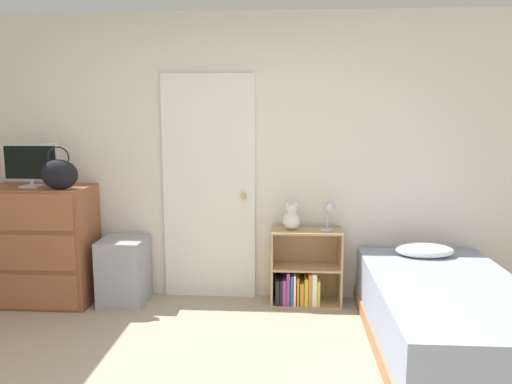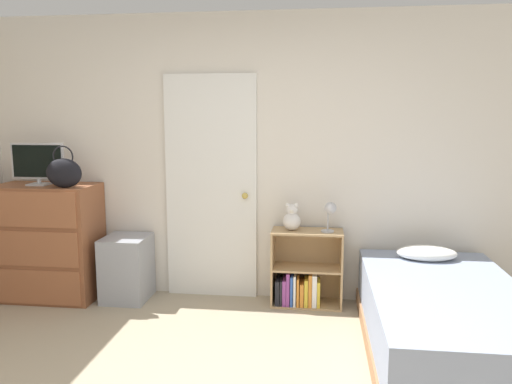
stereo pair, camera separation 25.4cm
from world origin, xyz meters
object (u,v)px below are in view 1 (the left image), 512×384
at_px(dresser, 42,245).
at_px(teddy_bear, 291,218).
at_px(storage_bin, 124,270).
at_px(tv, 31,164).
at_px(desk_lamp, 330,210).
at_px(handbag, 59,174).
at_px(bookshelf, 302,277).
at_px(bed, 449,317).

relative_size(dresser, teddy_bear, 4.38).
bearing_deg(storage_bin, tv, -176.12).
xyz_separation_m(dresser, desk_lamp, (2.53, 0.06, 0.33)).
bearing_deg(handbag, dresser, 151.91).
relative_size(storage_bin, bookshelf, 0.87).
relative_size(tv, desk_lamp, 1.85).
distance_m(dresser, storage_bin, 0.76).
bearing_deg(tv, desk_lamp, 1.74).
xyz_separation_m(storage_bin, bed, (2.60, -0.76, -0.04)).
distance_m(tv, teddy_bear, 2.30).
bearing_deg(dresser, bed, -12.27).
relative_size(bookshelf, bed, 0.34).
bearing_deg(teddy_bear, desk_lamp, -7.24).
bearing_deg(desk_lamp, teddy_bear, 172.76).
bearing_deg(bed, bookshelf, 140.83).
height_order(tv, teddy_bear, tv).
distance_m(tv, bed, 3.58).
distance_m(tv, bookshelf, 2.56).
height_order(bookshelf, bed, bookshelf).
distance_m(handbag, desk_lamp, 2.30).
bearing_deg(bookshelf, tv, -177.11).
height_order(storage_bin, teddy_bear, teddy_bear).
xyz_separation_m(handbag, bookshelf, (2.04, 0.25, -0.93)).
distance_m(teddy_bear, bed, 1.49).
xyz_separation_m(bookshelf, bed, (1.02, -0.83, 0.00)).
distance_m(storage_bin, bed, 2.71).
xyz_separation_m(dresser, bookshelf, (2.31, 0.10, -0.28)).
bearing_deg(handbag, desk_lamp, 5.23).
bearing_deg(storage_bin, teddy_bear, 2.61).
distance_m(dresser, teddy_bear, 2.23).
bearing_deg(bed, teddy_bear, 143.44).
xyz_separation_m(desk_lamp, bed, (0.79, -0.79, -0.61)).
bearing_deg(desk_lamp, dresser, -178.56).
height_order(handbag, desk_lamp, handbag).
height_order(tv, bed, tv).
bearing_deg(desk_lamp, bed, -44.85).
height_order(tv, bookshelf, tv).
xyz_separation_m(teddy_bear, bed, (1.12, -0.83, -0.53)).
relative_size(dresser, bed, 0.53).
relative_size(tv, handbag, 1.35).
xyz_separation_m(handbag, storage_bin, (0.45, 0.18, -0.89)).
xyz_separation_m(storage_bin, desk_lamp, (1.81, 0.03, 0.57)).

